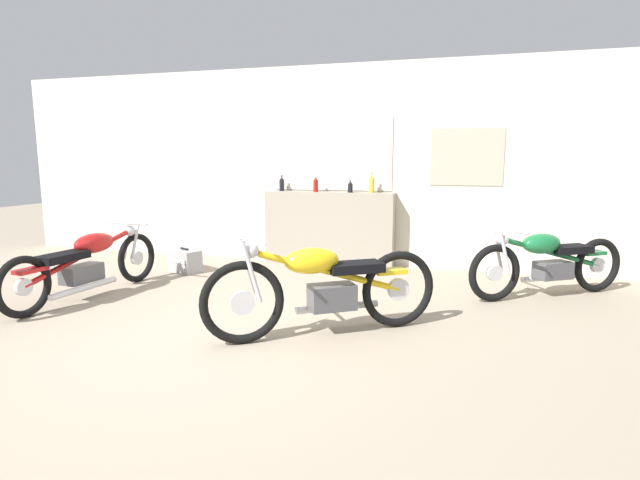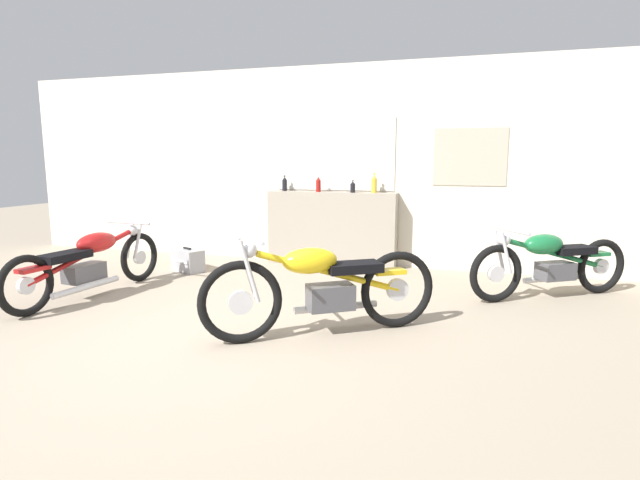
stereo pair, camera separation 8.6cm
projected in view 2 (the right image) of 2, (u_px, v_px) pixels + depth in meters
ground_plane at (197, 345)px, 4.07m from camera, size 24.00×24.00×0.00m
wall_back at (324, 166)px, 7.16m from camera, size 10.00×0.07×2.80m
sill_counter at (332, 229)px, 7.08m from camera, size 1.85×0.28×1.04m
bottle_leftmost at (285, 184)px, 7.22m from camera, size 0.07×0.07×0.22m
bottle_left_center at (319, 185)px, 7.01m from camera, size 0.07×0.07×0.23m
bottle_center at (353, 187)px, 6.86m from camera, size 0.07×0.07×0.17m
bottle_right_center at (374, 184)px, 6.80m from camera, size 0.07×0.07×0.27m
motorcycle_yellow at (323, 286)px, 4.25m from camera, size 1.78×1.23×0.89m
motorcycle_red at (89, 262)px, 5.46m from camera, size 0.64×2.13×0.77m
motorcycle_green at (551, 262)px, 5.42m from camera, size 1.71×1.14×0.78m
hard_case_silver at (188, 260)px, 6.74m from camera, size 0.53×0.42×0.33m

